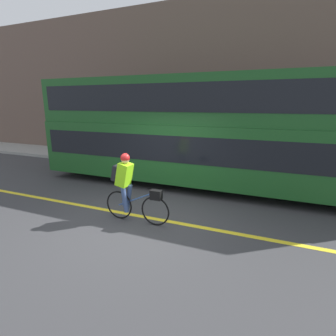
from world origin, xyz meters
The scene contains 8 objects.
ground_plane centered at (0.00, 0.00, 0.00)m, with size 80.00×80.00×0.00m, color #38383A.
road_center_line centered at (0.00, 0.14, 0.00)m, with size 50.00×0.14×0.01m, color yellow.
sidewalk_curb centered at (0.00, 5.73, 0.07)m, with size 60.00×2.31×0.14m.
building_facade centered at (0.00, 7.04, 3.60)m, with size 60.00×0.30×7.20m.
bus centered at (0.55, 3.14, 1.98)m, with size 10.88×2.43×3.56m.
cyclist_on_bike centered at (-0.17, -0.15, 0.88)m, with size 1.67×0.32×1.64m.
trash_bin centered at (-1.80, 5.62, 0.61)m, with size 0.53×0.53×0.94m.
street_sign_post centered at (-6.81, 5.61, 1.49)m, with size 0.36×0.09×2.40m.
Camera 1 is at (2.91, -5.20, 2.77)m, focal length 28.00 mm.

